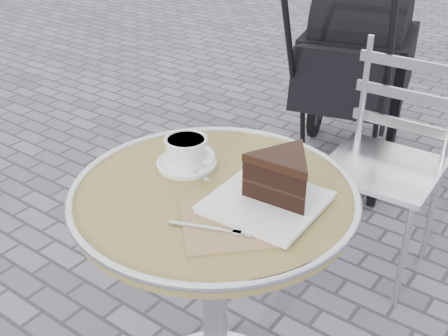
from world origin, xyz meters
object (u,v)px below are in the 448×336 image
Objects in this scene: cake_plate_set at (278,182)px; bistro_chair at (395,136)px; cappuccino_set at (187,154)px; baby_stroller at (352,75)px; cafe_table at (214,244)px.

bistro_chair is at bearing 89.94° from cake_plate_set.
bistro_chair reaches higher than cappuccino_set.
bistro_chair is at bearing 61.91° from cappuccino_set.
baby_stroller is (-0.21, 1.53, -0.28)m from cappuccino_set.
bistro_chair is (0.26, 0.88, -0.23)m from cappuccino_set.
cake_plate_set is at bearing -90.23° from bistro_chair.
cafe_table is 0.95m from bistro_chair.
cappuccino_set is 0.95m from bistro_chair.
baby_stroller reaches higher than bistro_chair.
cafe_table is at bearing -167.28° from cake_plate_set.
cafe_table is 0.85× the size of bistro_chair.
cake_plate_set is 0.93m from bistro_chair.
cake_plate_set is (0.16, 0.04, 0.23)m from cafe_table.
cappuccino_set is 1.57m from baby_stroller.
cake_plate_set is at bearing -15.31° from cappuccino_set.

